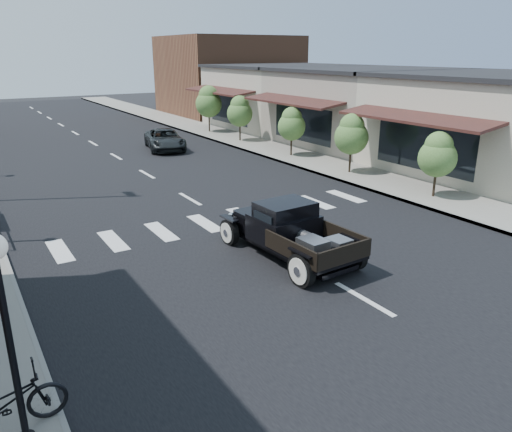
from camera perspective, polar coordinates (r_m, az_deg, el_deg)
ground at (r=14.48m, az=4.04°, el=-4.78°), size 120.00×120.00×0.00m
road at (r=27.53m, az=-14.49°, el=5.87°), size 14.00×80.00×0.02m
road_markings at (r=22.92m, az=-10.66°, el=3.67°), size 12.00×60.00×0.06m
sidewalk_right at (r=31.03m, az=0.71°, el=7.92°), size 3.00×80.00×0.15m
storefront_near at (r=27.42m, az=25.60°, el=9.39°), size 10.00×9.00×4.50m
storefront_mid at (r=33.15m, az=12.40°, el=11.98°), size 10.00×9.00×4.50m
storefront_far at (r=40.10m, az=3.30°, el=13.39°), size 10.00×9.00×4.50m
far_building_right at (r=48.78m, az=-3.15°, el=15.74°), size 11.00×10.00×7.00m
lamp_post_a at (r=7.77m, az=-26.29°, el=-13.01°), size 0.36×0.36×3.45m
small_tree_a at (r=20.94m, az=19.93°, el=5.43°), size 1.49×1.49×2.49m
small_tree_b at (r=24.25m, az=10.80°, el=8.06°), size 1.61×1.61×2.68m
small_tree_c at (r=27.97m, az=4.08°, el=9.54°), size 1.53×1.53×2.55m
small_tree_d at (r=32.73m, az=-1.86°, el=11.03°), size 1.65×1.65×2.75m
small_tree_e at (r=36.61m, az=-5.41°, el=12.02°), size 1.87×1.87×3.12m
hotrod_pickup at (r=14.20m, az=3.86°, el=-1.68°), size 2.47×4.88×1.65m
second_car at (r=30.82m, az=-10.38°, el=8.56°), size 2.93×4.71×1.22m
motorcycle at (r=8.87m, az=-26.90°, el=-18.59°), size 1.84×0.66×0.96m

